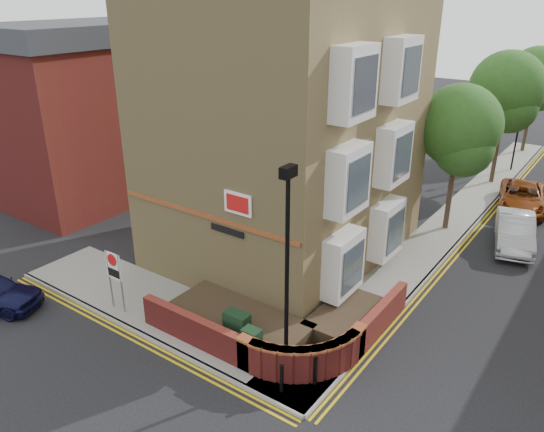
{
  "coord_description": "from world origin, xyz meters",
  "views": [
    {
      "loc": [
        8.56,
        -9.25,
        10.45
      ],
      "look_at": [
        -0.9,
        4.0,
        3.47
      ],
      "focal_mm": 35.0,
      "sensor_mm": 36.0,
      "label": 1
    }
  ],
  "objects_px": {
    "lamppost": "(287,275)",
    "utility_cabinet_large": "(237,330)",
    "silver_car_near": "(515,231)",
    "zone_sign": "(114,271)"
  },
  "relations": [
    {
      "from": "utility_cabinet_large",
      "to": "zone_sign",
      "type": "distance_m",
      "value": 4.86
    },
    {
      "from": "silver_car_near",
      "to": "utility_cabinet_large",
      "type": "bearing_deg",
      "value": -127.12
    },
    {
      "from": "utility_cabinet_large",
      "to": "silver_car_near",
      "type": "bearing_deg",
      "value": 67.46
    },
    {
      "from": "utility_cabinet_large",
      "to": "silver_car_near",
      "type": "xyz_separation_m",
      "value": [
        5.3,
        12.77,
        -0.02
      ]
    },
    {
      "from": "lamppost",
      "to": "silver_car_near",
      "type": "height_order",
      "value": "lamppost"
    },
    {
      "from": "silver_car_near",
      "to": "zone_sign",
      "type": "bearing_deg",
      "value": -140.96
    },
    {
      "from": "lamppost",
      "to": "utility_cabinet_large",
      "type": "bearing_deg",
      "value": 176.99
    },
    {
      "from": "utility_cabinet_large",
      "to": "zone_sign",
      "type": "bearing_deg",
      "value": -170.31
    },
    {
      "from": "zone_sign",
      "to": "silver_car_near",
      "type": "distance_m",
      "value": 16.88
    },
    {
      "from": "zone_sign",
      "to": "silver_car_near",
      "type": "xyz_separation_m",
      "value": [
        10.0,
        13.57,
        -0.94
      ]
    }
  ]
}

